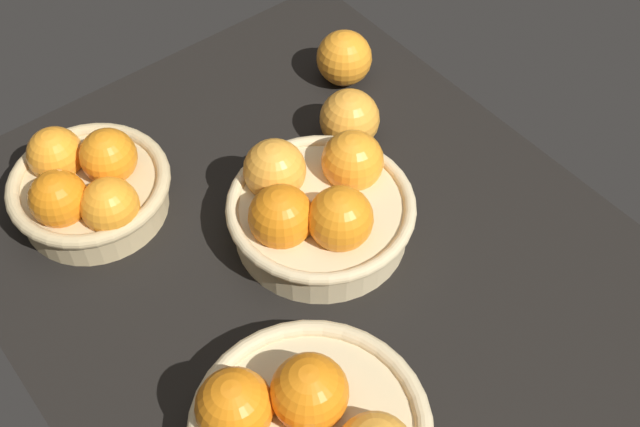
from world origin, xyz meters
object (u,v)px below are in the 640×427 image
object	(u,v)px
basket_center	(318,207)
loose_orange_front_gap	(344,58)
loose_orange_back_gap	(350,119)
basket_near_left	(88,187)

from	to	relation	value
basket_center	loose_orange_front_gap	xyz separation A→B (cm)	(-20.14, 20.79, -0.65)
basket_center	loose_orange_back_gap	world-z (taller)	basket_center
basket_center	loose_orange_back_gap	bearing A→B (deg)	126.57
basket_near_left	basket_center	size ratio (longest dim) A/B	0.88
loose_orange_front_gap	loose_orange_back_gap	distance (cm)	12.73
basket_center	loose_orange_back_gap	distance (cm)	16.56
loose_orange_front_gap	loose_orange_back_gap	world-z (taller)	same
basket_near_left	loose_orange_back_gap	size ratio (longest dim) A/B	2.50
loose_orange_back_gap	basket_near_left	bearing A→B (deg)	-107.60
basket_near_left	basket_center	bearing A→B (deg)	44.95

